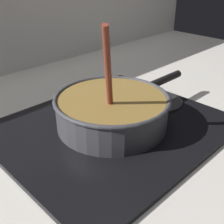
{
  "coord_description": "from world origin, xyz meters",
  "views": [
    {
      "loc": [
        -0.35,
        -0.24,
        0.39
      ],
      "look_at": [
        0.09,
        0.21,
        0.05
      ],
      "focal_mm": 45.78,
      "sensor_mm": 36.0,
      "label": 1
    }
  ],
  "objects": [
    {
      "name": "burner_ring",
      "position": [
        0.09,
        0.21,
        0.02
      ],
      "size": [
        0.19,
        0.19,
        0.01
      ],
      "primitive_type": "torus",
      "color": "#592D0C",
      "rests_on": "hob_plate"
    },
    {
      "name": "spare_burner",
      "position": [
        0.29,
        0.21,
        0.01
      ],
      "size": [
        0.15,
        0.15,
        0.01
      ],
      "primitive_type": "cylinder",
      "color": "#262628",
      "rests_on": "hob_plate"
    },
    {
      "name": "hob_plate",
      "position": [
        0.09,
        0.21,
        0.01
      ],
      "size": [
        0.56,
        0.48,
        0.01
      ],
      "primitive_type": "cube",
      "color": "black",
      "rests_on": "ground"
    },
    {
      "name": "ground",
      "position": [
        0.0,
        0.0,
        -0.02
      ],
      "size": [
        2.4,
        1.6,
        0.04
      ],
      "primitive_type": "cube",
      "color": "beige"
    },
    {
      "name": "cooking_pan",
      "position": [
        0.1,
        0.21,
        0.06
      ],
      "size": [
        0.44,
        0.29,
        0.28
      ],
      "color": "#38383D",
      "rests_on": "hob_plate"
    }
  ]
}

